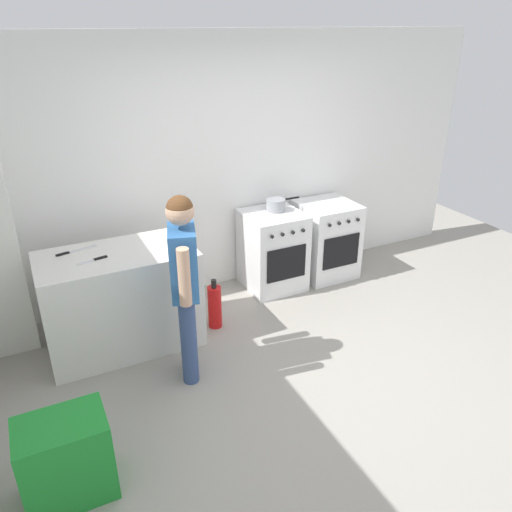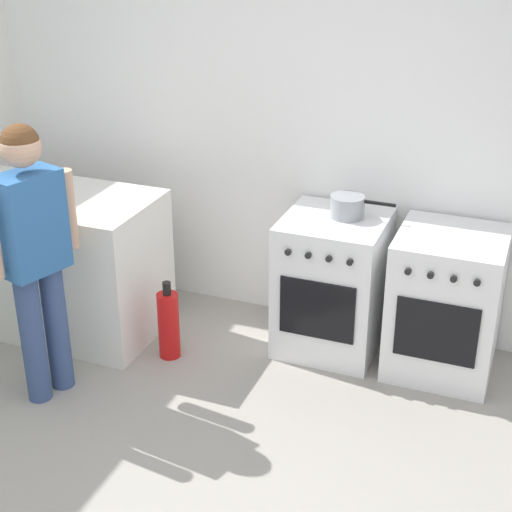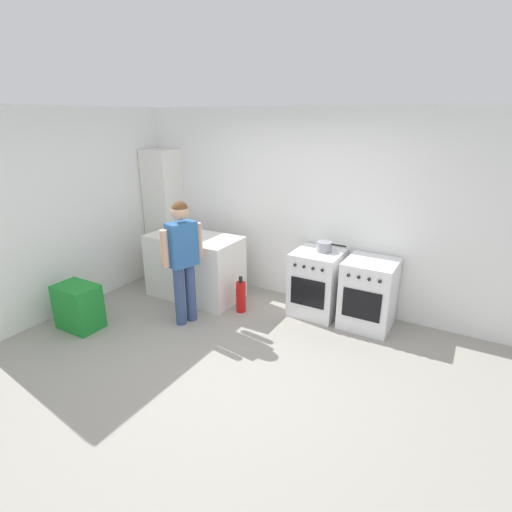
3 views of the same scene
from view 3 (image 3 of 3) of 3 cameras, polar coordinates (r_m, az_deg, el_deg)
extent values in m
plane|color=gray|center=(4.38, -4.05, -15.18)|extent=(8.00, 8.00, 0.00)
cube|color=white|center=(5.46, 7.14, 6.77)|extent=(6.00, 0.10, 2.60)
cube|color=white|center=(5.86, -23.82, 6.14)|extent=(0.10, 3.10, 2.60)
cube|color=silver|center=(5.75, -8.71, -1.50)|extent=(1.30, 0.70, 0.90)
cube|color=white|center=(5.27, 8.67, -3.77)|extent=(0.60, 0.60, 0.85)
cube|color=black|center=(5.02, 7.36, -5.25)|extent=(0.45, 0.01, 0.36)
cylinder|color=black|center=(5.06, 7.00, 0.42)|extent=(0.19, 0.19, 0.01)
cylinder|color=black|center=(4.97, 9.83, -0.08)|extent=(0.19, 0.19, 0.01)
cylinder|color=black|center=(5.27, 8.03, 1.16)|extent=(0.19, 0.19, 0.01)
cylinder|color=black|center=(5.19, 10.77, 0.69)|extent=(0.19, 0.19, 0.01)
cylinder|color=black|center=(4.95, 5.58, -1.29)|extent=(0.04, 0.02, 0.04)
cylinder|color=black|center=(4.90, 6.84, -1.53)|extent=(0.04, 0.02, 0.04)
cylinder|color=black|center=(4.86, 8.13, -1.78)|extent=(0.04, 0.02, 0.04)
cylinder|color=black|center=(4.82, 9.44, -2.03)|extent=(0.04, 0.02, 0.04)
cube|color=white|center=(5.09, 15.78, -5.18)|extent=(0.60, 0.60, 0.85)
cube|color=black|center=(4.83, 14.82, -6.79)|extent=(0.45, 0.01, 0.36)
cylinder|color=black|center=(4.86, 14.34, -0.88)|extent=(0.19, 0.19, 0.01)
cylinder|color=black|center=(4.80, 17.42, -1.43)|extent=(0.19, 0.19, 0.01)
cylinder|color=black|center=(5.08, 15.10, -0.06)|extent=(0.19, 0.19, 0.01)
cylinder|color=black|center=(5.02, 18.05, -0.57)|extent=(0.19, 0.19, 0.01)
cylinder|color=black|center=(4.73, 13.05, -2.71)|extent=(0.04, 0.02, 0.04)
cylinder|color=black|center=(4.70, 14.44, -2.97)|extent=(0.04, 0.02, 0.04)
cylinder|color=black|center=(4.68, 15.85, -3.23)|extent=(0.04, 0.02, 0.04)
cylinder|color=black|center=(4.65, 17.27, -3.49)|extent=(0.04, 0.02, 0.04)
cylinder|color=gray|center=(5.13, 9.73, 1.34)|extent=(0.20, 0.20, 0.13)
cylinder|color=black|center=(5.06, 11.77, 1.49)|extent=(0.18, 0.02, 0.02)
cube|color=silver|center=(5.89, -9.43, 3.63)|extent=(0.24, 0.09, 0.01)
cube|color=black|center=(5.97, -10.94, 3.78)|extent=(0.11, 0.05, 0.01)
cube|color=silver|center=(5.70, -11.39, 2.98)|extent=(0.14, 0.06, 0.01)
cube|color=black|center=(5.64, -10.28, 2.90)|extent=(0.11, 0.05, 0.01)
cylinder|color=#384C7A|center=(5.03, -10.83, -5.62)|extent=(0.13, 0.13, 0.76)
cylinder|color=#384C7A|center=(5.11, -9.32, -5.12)|extent=(0.13, 0.13, 0.76)
cube|color=#2D609E|center=(4.84, -10.52, 1.65)|extent=(0.29, 0.38, 0.54)
cylinder|color=tan|center=(4.72, -12.96, 1.03)|extent=(0.09, 0.09, 0.44)
cylinder|color=tan|center=(4.96, -8.20, 2.24)|extent=(0.09, 0.09, 0.44)
sphere|color=tan|center=(4.73, -10.82, 6.31)|extent=(0.21, 0.21, 0.21)
sphere|color=brown|center=(4.73, -10.84, 6.54)|extent=(0.20, 0.20, 0.20)
cylinder|color=red|center=(5.32, -2.18, -5.87)|extent=(0.13, 0.13, 0.42)
cylinder|color=black|center=(5.22, -2.21, -3.39)|extent=(0.05, 0.05, 0.08)
cube|color=#1E842D|center=(5.42, -23.82, -7.95)|extent=(0.52, 0.36, 0.28)
cube|color=#1E842D|center=(5.31, -24.23, -5.25)|extent=(0.52, 0.36, 0.28)
cube|color=silver|center=(6.53, -12.93, 5.84)|extent=(0.48, 0.44, 2.00)
camera|label=1|loc=(4.02, -58.66, 13.06)|focal=35.00mm
camera|label=2|loc=(0.75, -24.83, 25.00)|focal=55.00mm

